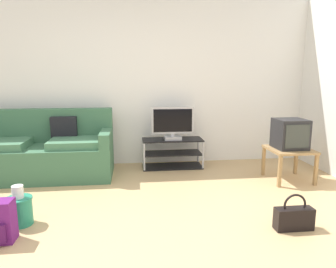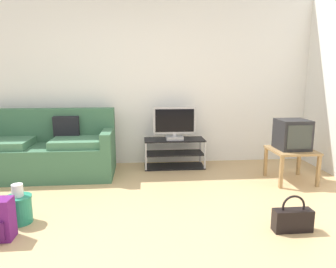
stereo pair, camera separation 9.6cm
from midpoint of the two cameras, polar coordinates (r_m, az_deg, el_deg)
ground_plane at (r=2.88m, az=-9.38°, el=-18.83°), size 9.00×9.80×0.02m
wall_back at (r=4.96m, az=-7.88°, el=10.00°), size 9.00×0.10×2.70m
couch at (r=4.69m, az=-21.26°, el=-2.99°), size 1.94×0.82×0.93m
tv_stand at (r=4.79m, az=1.75°, el=-3.55°), size 0.92×0.39×0.45m
flat_tv at (r=4.68m, az=1.81°, el=1.94°), size 0.65×0.22×0.50m
side_table at (r=4.46m, az=22.45°, el=-3.42°), size 0.55×0.55×0.44m
crt_tv at (r=4.42m, az=22.60°, el=-0.07°), size 0.39×0.38×0.40m
handbag at (r=3.15m, az=22.91°, el=-14.30°), size 0.35×0.12×0.35m
cleaning_bucket at (r=3.35m, az=-25.10°, el=-12.13°), size 0.25×0.25×0.39m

